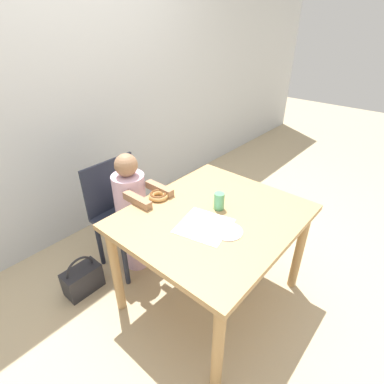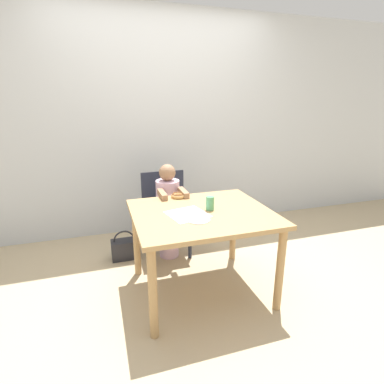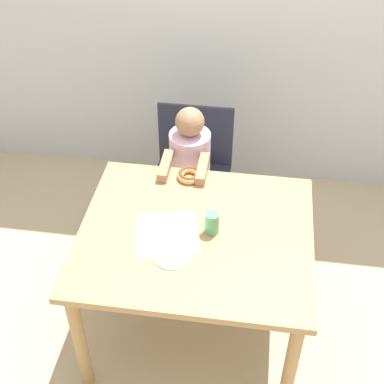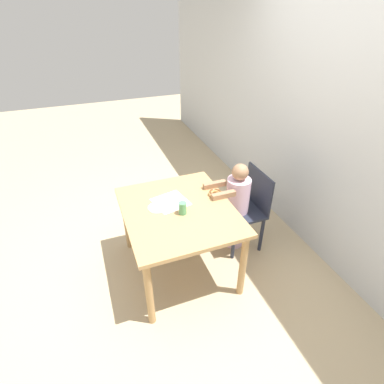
{
  "view_description": "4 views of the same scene",
  "coord_description": "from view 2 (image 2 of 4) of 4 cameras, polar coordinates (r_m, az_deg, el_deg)",
  "views": [
    {
      "loc": [
        -1.2,
        -0.87,
        1.74
      ],
      "look_at": [
        -0.04,
        0.14,
        0.83
      ],
      "focal_mm": 28.0,
      "sensor_mm": 36.0,
      "label": 1
    },
    {
      "loc": [
        -0.73,
        -2.05,
        1.54
      ],
      "look_at": [
        -0.04,
        0.14,
        0.83
      ],
      "focal_mm": 28.0,
      "sensor_mm": 36.0,
      "label": 2
    },
    {
      "loc": [
        0.23,
        -1.73,
        2.42
      ],
      "look_at": [
        -0.04,
        0.14,
        0.83
      ],
      "focal_mm": 50.0,
      "sensor_mm": 36.0,
      "label": 3
    },
    {
      "loc": [
        1.98,
        -0.63,
        2.22
      ],
      "look_at": [
        -0.04,
        0.14,
        0.83
      ],
      "focal_mm": 28.0,
      "sensor_mm": 36.0,
      "label": 4
    }
  ],
  "objects": [
    {
      "name": "handbag",
      "position": [
        3.13,
        -12.69,
        -10.46
      ],
      "size": [
        0.26,
        0.15,
        0.3
      ],
      "color": "#232328",
      "rests_on": "ground_plane"
    },
    {
      "name": "cup",
      "position": [
        2.35,
        3.45,
        -2.14
      ],
      "size": [
        0.07,
        0.07,
        0.11
      ],
      "color": "#519E66",
      "rests_on": "dining_table"
    },
    {
      "name": "plate",
      "position": [
        2.17,
        1.25,
        -5.3
      ],
      "size": [
        0.17,
        0.17,
        0.01
      ],
      "color": "silver",
      "rests_on": "dining_table"
    },
    {
      "name": "ground_plane",
      "position": [
        2.67,
        1.73,
        -18.01
      ],
      "size": [
        12.0,
        12.0,
        0.0
      ],
      "primitive_type": "plane",
      "color": "tan"
    },
    {
      "name": "child_figure",
      "position": [
        2.96,
        -4.52,
        -3.74
      ],
      "size": [
        0.24,
        0.44,
        0.96
      ],
      "color": "silver",
      "rests_on": "ground_plane"
    },
    {
      "name": "wall_back",
      "position": [
        3.55,
        -5.76,
        12.46
      ],
      "size": [
        8.0,
        0.05,
        2.5
      ],
      "color": "silver",
      "rests_on": "ground_plane"
    },
    {
      "name": "donut",
      "position": [
        2.65,
        -2.62,
        -0.63
      ],
      "size": [
        0.13,
        0.13,
        0.04
      ],
      "color": "tan",
      "rests_on": "dining_table"
    },
    {
      "name": "chair",
      "position": [
        3.08,
        -5.0,
        -3.62
      ],
      "size": [
        0.44,
        0.38,
        0.84
      ],
      "color": "#232838",
      "rests_on": "ground_plane"
    },
    {
      "name": "dining_table",
      "position": [
        2.37,
        1.86,
        -5.84
      ],
      "size": [
        1.07,
        0.93,
        0.71
      ],
      "color": "tan",
      "rests_on": "ground_plane"
    },
    {
      "name": "napkin",
      "position": [
        2.27,
        -0.86,
        -4.26
      ],
      "size": [
        0.33,
        0.33,
        0.0
      ],
      "color": "white",
      "rests_on": "dining_table"
    }
  ]
}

